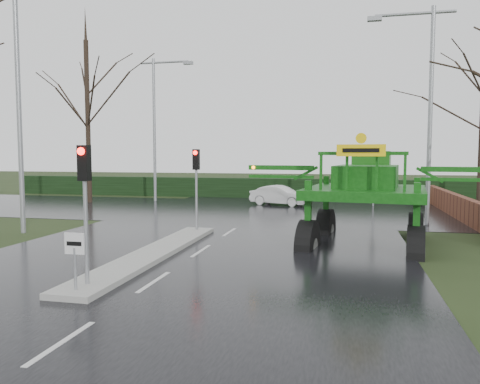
% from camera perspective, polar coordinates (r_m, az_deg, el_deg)
% --- Properties ---
extents(ground, '(140.00, 140.00, 0.00)m').
position_cam_1_polar(ground, '(12.49, -10.46, -10.82)').
color(ground, black).
rests_on(ground, ground).
extents(road_main, '(14.00, 80.00, 0.02)m').
position_cam_1_polar(road_main, '(21.84, 0.01, -4.10)').
color(road_main, black).
rests_on(road_main, ground).
extents(road_cross, '(80.00, 12.00, 0.02)m').
position_cam_1_polar(road_cross, '(27.67, 2.78, -2.27)').
color(road_cross, black).
rests_on(road_cross, ground).
extents(median_island, '(1.20, 10.00, 0.16)m').
position_cam_1_polar(median_island, '(15.65, -10.49, -7.36)').
color(median_island, gray).
rests_on(median_island, ground).
extents(hedge_row, '(44.00, 0.90, 1.50)m').
position_cam_1_polar(hedge_row, '(35.46, 5.05, 0.43)').
color(hedge_row, black).
rests_on(hedge_row, ground).
extents(brick_wall, '(0.40, 20.00, 1.20)m').
position_cam_1_polar(brick_wall, '(27.77, 24.65, -1.42)').
color(brick_wall, '#592D1E').
rests_on(brick_wall, ground).
extents(keep_left_sign, '(0.50, 0.07, 1.35)m').
position_cam_1_polar(keep_left_sign, '(11.55, -19.50, -6.88)').
color(keep_left_sign, gray).
rests_on(keep_left_sign, ground).
extents(traffic_signal_near, '(0.26, 0.33, 3.52)m').
position_cam_1_polar(traffic_signal_near, '(11.77, -18.42, 0.88)').
color(traffic_signal_near, gray).
rests_on(traffic_signal_near, ground).
extents(traffic_signal_mid, '(0.26, 0.33, 3.52)m').
position_cam_1_polar(traffic_signal_mid, '(19.53, -5.36, 2.47)').
color(traffic_signal_mid, gray).
rests_on(traffic_signal_mid, ground).
extents(traffic_signal_far, '(0.26, 0.33, 3.52)m').
position_cam_1_polar(traffic_signal_far, '(31.11, 16.02, 3.09)').
color(traffic_signal_far, gray).
rests_on(traffic_signal_far, ground).
extents(street_light_left_near, '(3.85, 0.30, 10.00)m').
position_cam_1_polar(street_light_left_near, '(21.61, -24.77, 11.31)').
color(street_light_left_near, gray).
rests_on(street_light_left_near, ground).
extents(street_light_right, '(3.85, 0.30, 10.00)m').
position_cam_1_polar(street_light_right, '(23.45, 21.49, 10.85)').
color(street_light_right, gray).
rests_on(street_light_right, ground).
extents(street_light_left_far, '(3.85, 0.30, 10.00)m').
position_cam_1_polar(street_light_left_far, '(33.77, -9.94, 9.07)').
color(street_light_left_far, gray).
rests_on(street_light_left_far, ground).
extents(tree_left_far, '(7.70, 7.70, 13.26)m').
position_cam_1_polar(tree_left_far, '(34.03, -18.13, 10.84)').
color(tree_left_far, black).
rests_on(tree_left_far, ground).
extents(crop_sprayer, '(8.93, 6.09, 5.02)m').
position_cam_1_polar(crop_sprayer, '(16.85, 8.51, 1.38)').
color(crop_sprayer, black).
rests_on(crop_sprayer, ground).
extents(white_sedan, '(4.08, 2.36, 1.27)m').
position_cam_1_polar(white_sedan, '(30.56, 4.89, -1.64)').
color(white_sedan, silver).
rests_on(white_sedan, ground).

